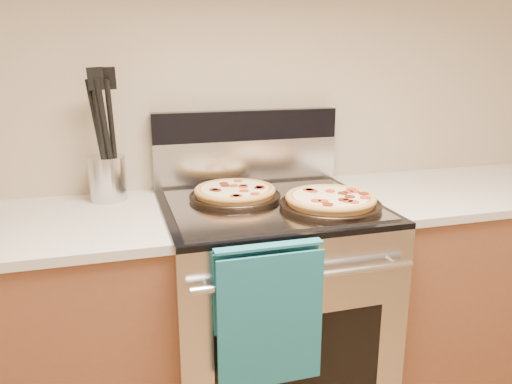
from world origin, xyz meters
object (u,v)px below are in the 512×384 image
object	(u,v)px
pepperoni_pizza_back	(235,193)
pepperoni_pizza_front	(330,201)
utensil_crock	(108,178)
range_body	(268,320)

from	to	relation	value
pepperoni_pizza_back	pepperoni_pizza_front	distance (m)	0.35
pepperoni_pizza_back	utensil_crock	distance (m)	0.48
pepperoni_pizza_back	pepperoni_pizza_front	size ratio (longest dim) A/B	0.95
pepperoni_pizza_back	pepperoni_pizza_front	xyz separation A→B (m)	(0.29, -0.20, 0.00)
pepperoni_pizza_front	pepperoni_pizza_back	bearing A→B (deg)	145.55
range_body	pepperoni_pizza_front	distance (m)	0.55
utensil_crock	pepperoni_pizza_back	bearing A→B (deg)	-21.01
range_body	pepperoni_pizza_front	xyz separation A→B (m)	(0.18, -0.13, 0.50)
range_body	pepperoni_pizza_back	size ratio (longest dim) A/B	2.73
range_body	pepperoni_pizza_back	world-z (taller)	pepperoni_pizza_back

